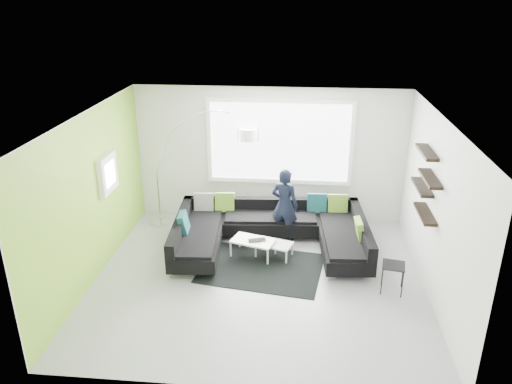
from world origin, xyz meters
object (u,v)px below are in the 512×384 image
side_table (392,278)px  laptop (258,241)px  sectional_sofa (270,235)px  coffee_table (264,248)px  arc_lamp (156,171)px  person (285,205)px

side_table → laptop: (-2.27, 0.87, 0.10)m
sectional_sofa → side_table: sectional_sofa is taller
laptop → side_table: bearing=-39.0°
laptop → sectional_sofa: bearing=35.1°
coffee_table → arc_lamp: bearing=169.7°
coffee_table → side_table: size_ratio=2.05×
person → laptop: size_ratio=3.98×
sectional_sofa → person: size_ratio=2.50×
coffee_table → person: (0.34, 0.70, 0.57)m
side_table → laptop: bearing=159.0°
sectional_sofa → coffee_table: (-0.11, -0.22, -0.17)m
arc_lamp → laptop: size_ratio=6.37×
sectional_sofa → coffee_table: size_ratio=3.69×
arc_lamp → sectional_sofa: bearing=-36.8°
coffee_table → side_table: (2.16, -0.94, 0.08)m
sectional_sofa → arc_lamp: 2.70m
coffee_table → arc_lamp: (-2.27, 1.18, 1.01)m
coffee_table → laptop: (-0.11, -0.07, 0.18)m
side_table → person: (-1.82, 1.63, 0.49)m
person → laptop: bearing=77.8°
arc_lamp → side_table: arc_lamp is taller
sectional_sofa → person: (0.23, 0.48, 0.40)m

